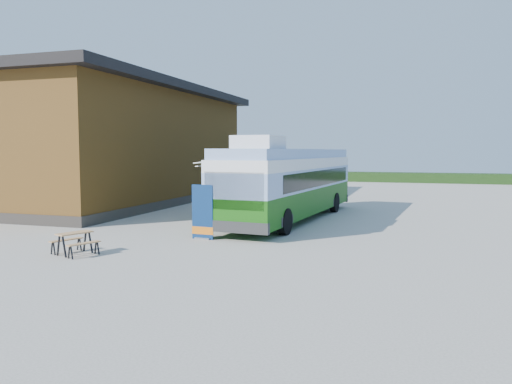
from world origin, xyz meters
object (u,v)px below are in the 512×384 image
(person_a, at_px, (270,200))
(person_b, at_px, (200,203))
(picnic_table, at_px, (75,238))
(slurry_tanker, at_px, (294,178))
(banner, at_px, (202,217))
(bus, at_px, (290,181))

(person_a, distance_m, person_b, 3.50)
(picnic_table, bearing_deg, person_b, 106.34)
(person_a, distance_m, slurry_tanker, 13.24)
(picnic_table, distance_m, person_a, 10.87)
(person_b, bearing_deg, slurry_tanker, -137.35)
(banner, bearing_deg, picnic_table, -120.89)
(bus, distance_m, slurry_tanker, 13.59)
(banner, relative_size, picnic_table, 1.31)
(bus, relative_size, person_b, 7.71)
(banner, distance_m, slurry_tanker, 19.52)
(slurry_tanker, bearing_deg, banner, -67.84)
(slurry_tanker, bearing_deg, person_a, -62.70)
(picnic_table, distance_m, slurry_tanker, 23.41)
(bus, bearing_deg, banner, -101.65)
(slurry_tanker, bearing_deg, picnic_table, -75.24)
(picnic_table, height_order, person_b, person_b)
(bus, bearing_deg, person_b, -151.36)
(picnic_table, xyz_separation_m, person_a, (3.65, 10.23, 0.39))
(person_a, xyz_separation_m, person_b, (-2.95, -1.88, -0.07))
(bus, bearing_deg, person_a, 176.97)
(banner, distance_m, person_b, 4.97)
(banner, relative_size, person_a, 1.12)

